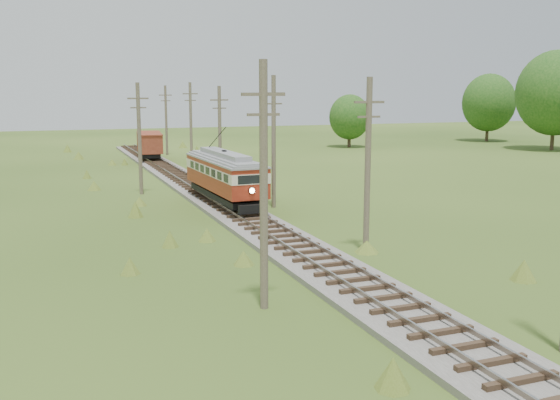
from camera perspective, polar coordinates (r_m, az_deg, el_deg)
name	(u,v)px	position (r m, az deg, el deg)	size (l,w,h in m)	color
railbed_main	(218,201)	(44.95, -5.73, -0.05)	(3.60, 96.00, 0.57)	#605B54
streetcar	(224,173)	(42.77, -5.10, 2.45)	(2.90, 11.09, 5.04)	black
gondola	(150,144)	(73.50, -11.84, 5.07)	(3.66, 8.46, 2.72)	black
gravel_pile	(225,172)	(58.48, -5.08, 2.59)	(3.13, 3.31, 1.14)	gray
utility_pole_r_2	(368,164)	(30.78, 8.03, 3.31)	(1.60, 0.30, 8.60)	brown
utility_pole_r_3	(274,141)	(42.52, -0.58, 5.46)	(1.60, 0.30, 9.00)	brown
utility_pole_r_4	(220,133)	(54.84, -5.52, 6.08)	(1.60, 0.30, 8.40)	brown
utility_pole_r_5	(191,123)	(67.51, -8.15, 6.94)	(1.60, 0.30, 8.90)	brown
utility_pole_r_6	(166,119)	(80.20, -10.37, 7.25)	(1.60, 0.30, 8.70)	brown
utility_pole_l_a	(264,184)	(22.25, -1.50, 1.44)	(1.60, 0.30, 9.00)	brown
utility_pole_l_b	(139,138)	(49.39, -12.73, 5.59)	(1.60, 0.30, 8.60)	brown
tree_right_4	(556,93)	(93.53, 23.90, 8.93)	(10.50, 10.50, 13.53)	#38281C
tree_right_5	(489,103)	(106.81, 18.54, 8.44)	(8.40, 8.40, 10.82)	#38281C
tree_mid_b	(350,117)	(90.87, 6.38, 7.55)	(5.88, 5.88, 7.57)	#38281C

